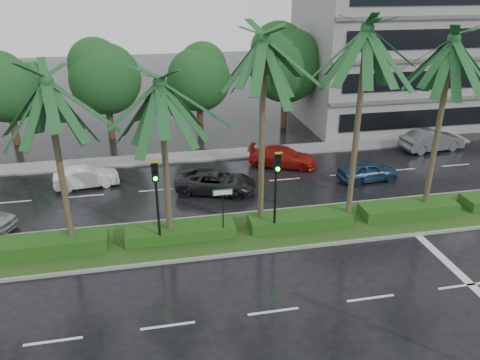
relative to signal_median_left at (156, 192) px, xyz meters
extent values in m
plane|color=black|center=(4.00, -0.30, -3.00)|extent=(120.00, 120.00, 0.00)
cube|color=gray|center=(4.00, 11.70, -2.94)|extent=(40.00, 2.00, 0.12)
cube|color=gray|center=(4.00, 0.70, -2.93)|extent=(36.00, 4.00, 0.14)
cube|color=#2A4918|center=(4.00, 0.70, -2.85)|extent=(35.60, 3.70, 0.02)
cube|color=#1B4814|center=(-5.00, 0.70, -2.55)|extent=(5.20, 1.40, 0.60)
cube|color=#1B4814|center=(1.00, 0.70, -2.55)|extent=(5.20, 1.40, 0.60)
cube|color=#1B4814|center=(7.00, 0.70, -2.55)|extent=(5.20, 1.40, 0.60)
cube|color=#1B4814|center=(13.00, 0.70, -2.55)|extent=(5.20, 1.40, 0.60)
cube|color=silver|center=(-8.00, 6.70, -2.99)|extent=(2.00, 0.12, 0.01)
cube|color=silver|center=(-4.00, -5.30, -2.99)|extent=(2.00, 0.12, 0.01)
cube|color=silver|center=(-4.00, 6.70, -2.99)|extent=(2.00, 0.12, 0.01)
cube|color=silver|center=(0.00, -5.30, -2.99)|extent=(2.00, 0.12, 0.01)
cube|color=silver|center=(0.00, 6.70, -2.99)|extent=(2.00, 0.12, 0.01)
cube|color=silver|center=(4.00, -5.30, -2.99)|extent=(2.00, 0.12, 0.01)
cube|color=silver|center=(4.00, 6.70, -2.99)|extent=(2.00, 0.12, 0.01)
cube|color=silver|center=(8.00, -5.30, -2.99)|extent=(2.00, 0.12, 0.01)
cube|color=silver|center=(8.00, 6.70, -2.99)|extent=(2.00, 0.12, 0.01)
cube|color=silver|center=(12.00, -5.30, -2.99)|extent=(2.00, 0.12, 0.01)
cube|color=silver|center=(12.00, 6.70, -2.99)|extent=(2.00, 0.12, 0.01)
cube|color=silver|center=(16.00, 6.70, -2.99)|extent=(2.00, 0.12, 0.01)
cube|color=silver|center=(20.00, 6.70, -2.99)|extent=(2.00, 0.12, 0.01)
cube|color=silver|center=(12.50, -3.30, -2.99)|extent=(0.40, 6.00, 0.01)
cylinder|color=#3A3222|center=(-4.00, 0.80, 1.03)|extent=(0.28, 0.28, 7.76)
cylinder|color=#3A3222|center=(-4.00, 0.80, -2.63)|extent=(0.40, 0.40, 0.44)
cylinder|color=#3A3222|center=(0.50, 0.60, 0.92)|extent=(0.28, 0.28, 7.54)
cylinder|color=#3A3222|center=(0.50, 0.60, -2.63)|extent=(0.40, 0.40, 0.44)
cylinder|color=#3A3222|center=(5.00, 0.90, 1.73)|extent=(0.28, 0.28, 9.15)
cylinder|color=#3A3222|center=(5.00, 0.90, -2.63)|extent=(0.40, 0.40, 0.44)
cylinder|color=#3A3222|center=(9.50, 0.50, 1.92)|extent=(0.28, 0.28, 9.53)
cylinder|color=#3A3222|center=(9.50, 0.50, -2.63)|extent=(0.40, 0.40, 0.44)
cylinder|color=#3A3222|center=(14.00, 0.80, 1.63)|extent=(0.28, 0.28, 8.95)
cylinder|color=#3A3222|center=(14.00, 0.80, -2.63)|extent=(0.40, 0.40, 0.44)
cylinder|color=black|center=(0.00, 0.10, -1.15)|extent=(0.12, 0.12, 3.40)
cube|color=black|center=(0.00, -0.08, 1.00)|extent=(0.30, 0.18, 0.90)
cube|color=gold|center=(0.00, -0.20, 1.48)|extent=(0.34, 0.12, 0.06)
cylinder|color=black|center=(0.00, -0.18, 1.30)|extent=(0.18, 0.04, 0.18)
cylinder|color=black|center=(0.00, -0.18, 1.00)|extent=(0.18, 0.04, 0.18)
cylinder|color=#0CE519|center=(0.00, -0.18, 0.70)|extent=(0.18, 0.04, 0.18)
cylinder|color=black|center=(5.50, 0.10, -1.15)|extent=(0.12, 0.12, 3.40)
cube|color=black|center=(5.50, -0.08, 1.00)|extent=(0.30, 0.18, 0.90)
cube|color=gold|center=(5.50, -0.20, 1.48)|extent=(0.34, 0.12, 0.06)
cylinder|color=black|center=(5.50, -0.18, 1.30)|extent=(0.18, 0.04, 0.18)
cylinder|color=black|center=(5.50, -0.18, 1.00)|extent=(0.18, 0.04, 0.18)
cylinder|color=#0CE519|center=(5.50, -0.18, 0.70)|extent=(0.18, 0.04, 0.18)
cylinder|color=black|center=(3.00, 0.20, -1.55)|extent=(0.06, 0.06, 2.60)
cube|color=#0C5926|center=(3.00, 0.17, -0.40)|extent=(0.95, 0.04, 0.30)
cube|color=white|center=(3.00, 0.15, -0.40)|extent=(0.85, 0.01, 0.22)
cylinder|color=#332117|center=(-10.00, 17.20, -1.84)|extent=(0.52, 0.52, 2.32)
sphere|color=#153A18|center=(-10.00, 17.20, 1.18)|extent=(4.77, 4.77, 4.77)
sphere|color=#153A18|center=(-10.00, 17.50, 2.11)|extent=(3.58, 3.58, 3.58)
cylinder|color=#332117|center=(-3.00, 17.20, -1.71)|extent=(0.52, 0.52, 2.58)
sphere|color=#153A18|center=(-3.00, 17.20, 1.65)|extent=(5.31, 5.31, 5.31)
sphere|color=#153A18|center=(-3.00, 17.50, 2.68)|extent=(3.98, 3.98, 3.98)
cylinder|color=#332117|center=(4.00, 17.20, -1.80)|extent=(0.52, 0.52, 2.41)
sphere|color=#153A18|center=(4.00, 17.20, 1.33)|extent=(4.95, 4.95, 4.95)
sphere|color=#153A18|center=(4.00, 17.50, 2.30)|extent=(3.71, 3.71, 3.71)
cylinder|color=#332117|center=(11.00, 17.20, -1.56)|extent=(0.52, 0.52, 2.88)
sphere|color=#153A18|center=(11.00, 17.20, 2.18)|extent=(5.92, 5.92, 5.92)
sphere|color=#153A18|center=(11.00, 17.50, 3.34)|extent=(4.44, 4.44, 4.44)
cylinder|color=#332117|center=(18.00, 17.20, -1.72)|extent=(0.52, 0.52, 2.56)
sphere|color=#153A18|center=(18.00, 17.20, 1.61)|extent=(5.26, 5.26, 5.26)
sphere|color=#153A18|center=(18.00, 17.50, 2.63)|extent=(3.95, 3.95, 3.95)
cube|color=gray|center=(21.00, 17.70, 3.00)|extent=(16.00, 10.00, 12.00)
imported|color=white|center=(-4.03, 8.07, -2.38)|extent=(1.79, 3.89, 1.24)
imported|color=black|center=(3.50, 5.77, -2.35)|extent=(3.52, 5.13, 1.30)
imported|color=#A31A11|center=(8.50, 8.95, -2.34)|extent=(3.52, 4.88, 1.31)
imported|color=navy|center=(13.00, 5.58, -2.36)|extent=(1.74, 3.84, 1.28)
imported|color=#555759|center=(20.00, 9.73, -2.23)|extent=(2.13, 4.81, 1.53)
camera|label=1|loc=(-0.10, -19.07, 8.81)|focal=35.00mm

